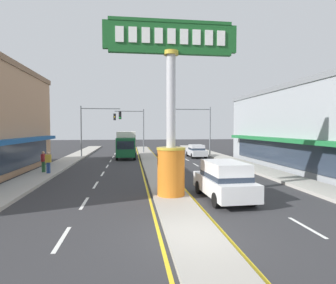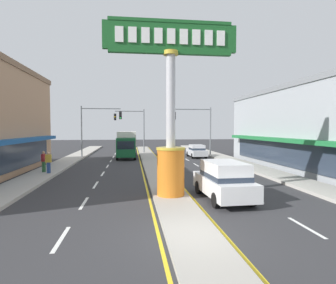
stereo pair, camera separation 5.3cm
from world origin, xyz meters
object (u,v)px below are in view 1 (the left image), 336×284
object	(u,v)px
traffic_light_median_far	(133,123)
suv_far_right_lane	(224,180)
sedan_near_left_lane	(196,151)
district_sign	(171,118)
traffic_light_right_side	(196,123)
pedestrian_far_side	(48,161)
traffic_light_left_side	(96,122)
storefront_right	(336,128)
box_truck_near_right_lane	(127,144)
pedestrian_near_kerb	(43,160)

from	to	relation	value
traffic_light_median_far	suv_far_right_lane	distance (m)	27.11
sedan_near_left_lane	traffic_light_median_far	bearing A→B (deg)	140.57
district_sign	traffic_light_right_side	distance (m)	21.72
suv_far_right_lane	sedan_near_left_lane	distance (m)	20.57
suv_far_right_lane	sedan_near_left_lane	xyz separation A→B (m)	(3.30, 20.31, -0.20)
pedestrian_far_side	traffic_light_left_side	bearing A→B (deg)	81.24
traffic_light_right_side	suv_far_right_lane	xyz separation A→B (m)	(-3.58, -21.52, -3.26)
traffic_light_right_side	traffic_light_median_far	bearing A→B (deg)	147.43
traffic_light_right_side	sedan_near_left_lane	world-z (taller)	traffic_light_right_side
storefront_right	traffic_light_right_side	bearing A→B (deg)	121.90
traffic_light_right_side	box_truck_near_right_lane	world-z (taller)	traffic_light_right_side
traffic_light_right_side	traffic_light_left_side	bearing A→B (deg)	179.72
traffic_light_left_side	suv_far_right_lane	size ratio (longest dim) A/B	1.33
traffic_light_left_side	traffic_light_median_far	bearing A→B (deg)	48.61
district_sign	box_truck_near_right_lane	bearing A→B (deg)	97.09
traffic_light_right_side	sedan_near_left_lane	bearing A→B (deg)	-103.19
traffic_light_left_side	pedestrian_near_kerb	world-z (taller)	traffic_light_left_side
suv_far_right_lane	box_truck_near_right_lane	bearing A→B (deg)	103.61
traffic_light_left_side	pedestrian_near_kerb	bearing A→B (deg)	-101.51
pedestrian_far_side	traffic_light_median_far	bearing A→B (deg)	70.39
box_truck_near_right_lane	suv_far_right_lane	distance (m)	21.68
district_sign	pedestrian_far_side	bearing A→B (deg)	135.69
district_sign	traffic_light_left_side	bearing A→B (deg)	106.39
box_truck_near_right_lane	pedestrian_near_kerb	bearing A→B (deg)	-117.39
traffic_light_median_far	suv_far_right_lane	xyz separation A→B (m)	(4.31, -26.57, -3.21)
traffic_light_right_side	pedestrian_far_side	xyz separation A→B (m)	(-14.29, -12.89, -3.15)
storefront_right	sedan_near_left_lane	xyz separation A→B (m)	(-8.79, 12.45, -2.80)
sedan_near_left_lane	traffic_light_left_side	bearing A→B (deg)	173.95
storefront_right	sedan_near_left_lane	size ratio (longest dim) A/B	5.60
suv_far_right_lane	pedestrian_near_kerb	size ratio (longest dim) A/B	2.90
box_truck_near_right_lane	sedan_near_left_lane	distance (m)	8.48
traffic_light_left_side	box_truck_near_right_lane	bearing A→B (deg)	-8.23
traffic_light_right_side	suv_far_right_lane	world-z (taller)	traffic_light_right_side
box_truck_near_right_lane	traffic_light_left_side	bearing A→B (deg)	171.77
traffic_light_left_side	sedan_near_left_lane	bearing A→B (deg)	-6.05
district_sign	suv_far_right_lane	bearing A→B (deg)	-15.05
traffic_light_median_far	traffic_light_left_side	bearing A→B (deg)	-131.39
traffic_light_median_far	sedan_near_left_lane	size ratio (longest dim) A/B	1.44
traffic_light_left_side	box_truck_near_right_lane	distance (m)	4.45
traffic_light_left_side	pedestrian_far_side	size ratio (longest dim) A/B	3.84
traffic_light_left_side	suv_far_right_lane	bearing A→B (deg)	-68.02
storefront_right	traffic_light_left_side	bearing A→B (deg)	146.58
district_sign	traffic_light_right_side	bearing A→B (deg)	73.56
traffic_light_median_far	pedestrian_far_side	bearing A→B (deg)	-109.61
box_truck_near_right_lane	sedan_near_left_lane	xyz separation A→B (m)	(8.40, -0.75, -0.91)
district_sign	traffic_light_median_far	size ratio (longest dim) A/B	1.41
traffic_light_median_far	pedestrian_near_kerb	world-z (taller)	traffic_light_median_far
sedan_near_left_lane	storefront_right	bearing A→B (deg)	-54.77
storefront_right	box_truck_near_right_lane	bearing A→B (deg)	142.47
sedan_near_left_lane	pedestrian_far_side	xyz separation A→B (m)	(-14.00, -11.67, 0.30)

